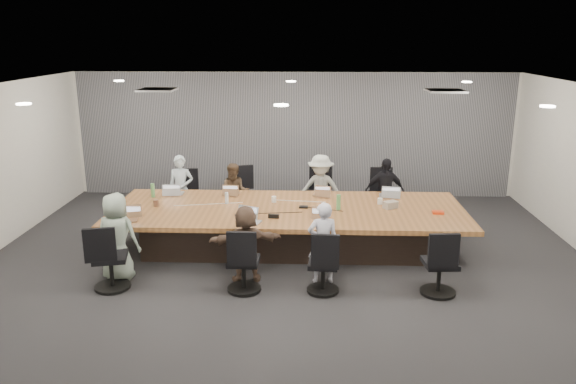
{
  "coord_description": "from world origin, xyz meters",
  "views": [
    {
      "loc": [
        0.35,
        -8.66,
        3.6
      ],
      "look_at": [
        0.0,
        0.4,
        1.05
      ],
      "focal_mm": 35.0,
      "sensor_mm": 36.0,
      "label": 1
    }
  ],
  "objects_px": {
    "bottle_clear": "(227,198)",
    "person_3": "(384,192)",
    "laptop_0": "(174,193)",
    "laptop_6": "(322,223)",
    "chair_5": "(244,266)",
    "chair_7": "(440,268)",
    "laptop_1": "(231,194)",
    "chair_6": "(323,268)",
    "chair_4": "(111,262)",
    "stapler": "(274,216)",
    "mug_brown": "(156,203)",
    "chair_3": "(382,199)",
    "bottle_green_right": "(339,202)",
    "laptop_4": "(128,220)",
    "snack_packet": "(438,212)",
    "person_1": "(235,194)",
    "bottle_green_left": "(153,190)",
    "canvas_bag": "(390,205)",
    "laptop_5": "(250,222)",
    "chair_0": "(186,200)",
    "chair_1": "(238,197)",
    "person_2": "(320,190)",
    "chair_2": "(320,198)",
    "person_4": "(117,237)",
    "conference_table": "(288,227)",
    "person_6": "(323,243)",
    "laptop_2": "(321,195)",
    "person_5": "(246,244)",
    "laptop_3": "(388,196)"
  },
  "relations": [
    {
      "from": "person_4",
      "to": "laptop_6",
      "type": "height_order",
      "value": "person_4"
    },
    {
      "from": "person_6",
      "to": "canvas_bag",
      "type": "xyz_separation_m",
      "value": [
        1.18,
        1.39,
        0.18
      ]
    },
    {
      "from": "laptop_5",
      "to": "chair_0",
      "type": "bearing_deg",
      "value": 137.15
    },
    {
      "from": "chair_1",
      "to": "person_2",
      "type": "distance_m",
      "value": 1.72
    },
    {
      "from": "chair_5",
      "to": "person_2",
      "type": "distance_m",
      "value": 3.28
    },
    {
      "from": "conference_table",
      "to": "chair_7",
      "type": "xyz_separation_m",
      "value": [
        2.22,
        -1.7,
        -0.01
      ]
    },
    {
      "from": "person_1",
      "to": "chair_2",
      "type": "bearing_deg",
      "value": 5.19
    },
    {
      "from": "laptop_0",
      "to": "stapler",
      "type": "xyz_separation_m",
      "value": [
        1.94,
        -1.37,
        0.02
      ]
    },
    {
      "from": "chair_6",
      "to": "person_6",
      "type": "distance_m",
      "value": 0.44
    },
    {
      "from": "bottle_green_right",
      "to": "person_4",
      "type": "bearing_deg",
      "value": -159.1
    },
    {
      "from": "laptop_0",
      "to": "bottle_green_left",
      "type": "relative_size",
      "value": 1.33
    },
    {
      "from": "person_4",
      "to": "mug_brown",
      "type": "distance_m",
      "value": 1.39
    },
    {
      "from": "chair_2",
      "to": "canvas_bag",
      "type": "distance_m",
      "value": 2.06
    },
    {
      "from": "laptop_0",
      "to": "laptop_5",
      "type": "bearing_deg",
      "value": 130.77
    },
    {
      "from": "laptop_4",
      "to": "snack_packet",
      "type": "relative_size",
      "value": 1.57
    },
    {
      "from": "bottle_clear",
      "to": "snack_packet",
      "type": "relative_size",
      "value": 1.1
    },
    {
      "from": "laptop_2",
      "to": "person_5",
      "type": "xyz_separation_m",
      "value": [
        -1.15,
        -2.15,
        -0.16
      ]
    },
    {
      "from": "chair_6",
      "to": "stapler",
      "type": "height_order",
      "value": "stapler"
    },
    {
      "from": "chair_4",
      "to": "bottle_clear",
      "type": "xyz_separation_m",
      "value": [
        1.43,
        1.91,
        0.43
      ]
    },
    {
      "from": "person_1",
      "to": "bottle_clear",
      "type": "height_order",
      "value": "person_1"
    },
    {
      "from": "chair_5",
      "to": "person_3",
      "type": "distance_m",
      "value": 3.89
    },
    {
      "from": "chair_7",
      "to": "mug_brown",
      "type": "distance_m",
      "value": 4.84
    },
    {
      "from": "person_1",
      "to": "laptop_6",
      "type": "height_order",
      "value": "person_1"
    },
    {
      "from": "person_1",
      "to": "person_3",
      "type": "distance_m",
      "value": 2.91
    },
    {
      "from": "stapler",
      "to": "bottle_clear",
      "type": "bearing_deg",
      "value": 145.09
    },
    {
      "from": "person_3",
      "to": "person_5",
      "type": "bearing_deg",
      "value": -137.91
    },
    {
      "from": "chair_7",
      "to": "laptop_1",
      "type": "relative_size",
      "value": 2.64
    },
    {
      "from": "person_1",
      "to": "laptop_1",
      "type": "relative_size",
      "value": 4.01
    },
    {
      "from": "chair_4",
      "to": "laptop_6",
      "type": "distance_m",
      "value": 3.23
    },
    {
      "from": "laptop_0",
      "to": "laptop_6",
      "type": "relative_size",
      "value": 1.15
    },
    {
      "from": "mug_brown",
      "to": "chair_6",
      "type": "bearing_deg",
      "value": -30.95
    },
    {
      "from": "bottle_clear",
      "to": "person_3",
      "type": "bearing_deg",
      "value": 21.48
    },
    {
      "from": "chair_0",
      "to": "person_1",
      "type": "distance_m",
      "value": 1.14
    },
    {
      "from": "stapler",
      "to": "person_6",
      "type": "bearing_deg",
      "value": -38.44
    },
    {
      "from": "chair_2",
      "to": "chair_5",
      "type": "bearing_deg",
      "value": 68.93
    },
    {
      "from": "chair_7",
      "to": "bottle_green_right",
      "type": "height_order",
      "value": "bottle_green_right"
    },
    {
      "from": "mug_brown",
      "to": "bottle_green_right",
      "type": "bearing_deg",
      "value": -1.36
    },
    {
      "from": "chair_3",
      "to": "stapler",
      "type": "distance_m",
      "value": 3.06
    },
    {
      "from": "chair_4",
      "to": "conference_table",
      "type": "bearing_deg",
      "value": 21.19
    },
    {
      "from": "bottle_green_right",
      "to": "laptop_0",
      "type": "bearing_deg",
      "value": 164.02
    },
    {
      "from": "laptop_1",
      "to": "laptop_3",
      "type": "relative_size",
      "value": 0.89
    },
    {
      "from": "chair_3",
      "to": "canvas_bag",
      "type": "bearing_deg",
      "value": 87.97
    },
    {
      "from": "person_4",
      "to": "bottle_green_left",
      "type": "distance_m",
      "value": 1.93
    },
    {
      "from": "laptop_1",
      "to": "bottle_green_left",
      "type": "bearing_deg",
      "value": 13.39
    },
    {
      "from": "canvas_bag",
      "to": "laptop_5",
      "type": "bearing_deg",
      "value": -160.02
    },
    {
      "from": "person_5",
      "to": "laptop_5",
      "type": "xyz_separation_m",
      "value": [
        0.0,
        0.55,
        0.16
      ]
    },
    {
      "from": "chair_2",
      "to": "bottle_green_right",
      "type": "relative_size",
      "value": 3.28
    },
    {
      "from": "chair_6",
      "to": "laptop_1",
      "type": "bearing_deg",
      "value": 128.02
    },
    {
      "from": "person_1",
      "to": "stapler",
      "type": "xyz_separation_m",
      "value": [
        0.88,
        -1.92,
        0.17
      ]
    },
    {
      "from": "chair_0",
      "to": "person_3",
      "type": "distance_m",
      "value": 4.0
    }
  ]
}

